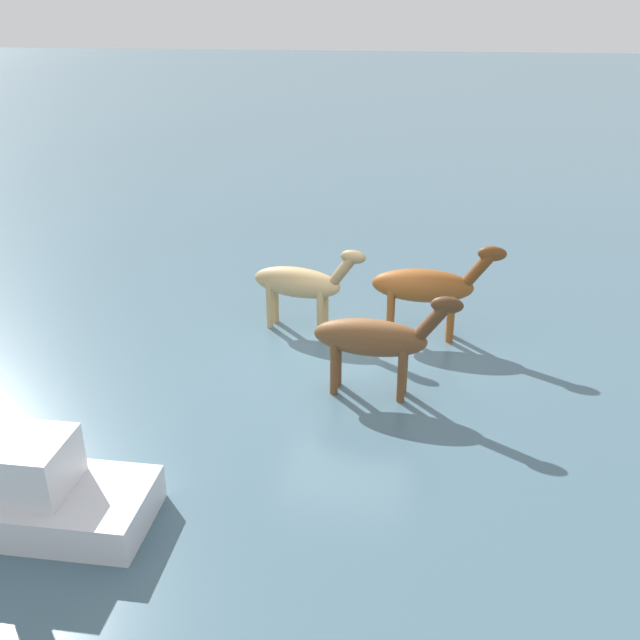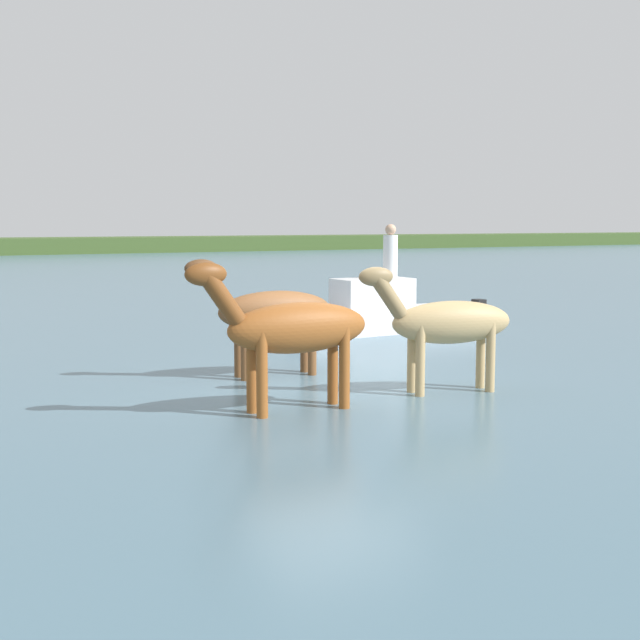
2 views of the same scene
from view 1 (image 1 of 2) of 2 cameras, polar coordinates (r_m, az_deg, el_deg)
ground_plane at (r=12.55m, az=2.17°, el=-3.70°), size 213.35×213.35×0.00m
horse_dun_straggler at (r=11.18m, az=4.65°, el=-1.55°), size 2.42×0.65×1.88m
horse_pinto_flank at (r=13.51m, az=-1.62°, el=3.10°), size 2.35×0.86×1.82m
horse_rear_stallion at (r=13.32m, az=8.97°, el=2.81°), size 2.49×0.58×1.95m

